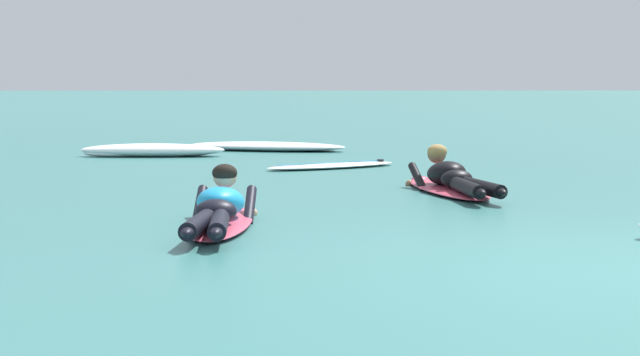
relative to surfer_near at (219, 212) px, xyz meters
The scene contains 6 objects.
ground_plane 8.39m from the surfer_near, 71.00° to the left, with size 120.00×120.00×0.00m, color #387A75.
surfer_near is the anchor object (origin of this frame).
surfer_far 3.57m from the surfer_near, 49.74° to the left, with size 0.92×2.73×0.53m.
drifting_surfboard 6.14m from the surfer_near, 78.97° to the left, with size 1.97×1.47×0.16m.
whitewater_front 8.36m from the surfer_near, 100.15° to the left, with size 2.20×0.63×0.20m.
whitewater_mid_left 9.52m from the surfer_near, 88.56° to the left, with size 2.77×1.52×0.14m.
Camera 1 is at (-2.17, -7.63, 1.30)m, focal length 66.19 mm.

